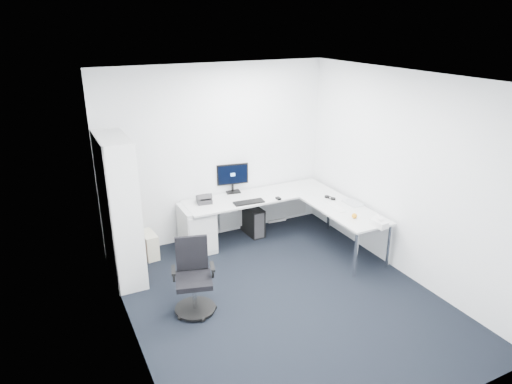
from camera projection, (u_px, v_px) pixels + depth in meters
name	position (u px, v px, depth m)	size (l,w,h in m)	color
ground	(283.00, 299.00, 5.70)	(4.20, 4.20, 0.00)	black
ceiling	(288.00, 78.00, 4.74)	(4.20, 4.20, 0.00)	white
wall_back	(217.00, 153.00, 6.98)	(3.60, 0.02, 2.70)	white
wall_front	(422.00, 290.00, 3.46)	(3.60, 0.02, 2.70)	white
wall_left	(126.00, 229.00, 4.47)	(0.02, 4.20, 2.70)	white
wall_right	(404.00, 176.00, 5.97)	(0.02, 4.20, 2.70)	white
l_desk	(269.00, 223.00, 6.98)	(2.38, 1.33, 0.69)	silver
drawer_pedestal	(197.00, 228.00, 6.83)	(0.45, 0.56, 0.69)	silver
bookshelf	(119.00, 209.00, 5.89)	(0.38, 0.97, 1.95)	silver
task_chair	(194.00, 279.00, 5.30)	(0.50, 0.50, 0.90)	black
black_pc_tower	(253.00, 221.00, 7.36)	(0.21, 0.47, 0.46)	black
beige_pc_tower	(149.00, 245.00, 6.66)	(0.18, 0.39, 0.37)	beige
power_strip	(277.00, 220.00, 7.88)	(0.33, 0.06, 0.04)	silver
monitor	(233.00, 178.00, 7.17)	(0.50, 0.16, 0.48)	black
black_keyboard	(249.00, 202.00, 6.83)	(0.46, 0.16, 0.02)	black
mouse	(278.00, 198.00, 6.97)	(0.06, 0.09, 0.03)	black
desk_phone	(204.00, 198.00, 6.82)	(0.22, 0.22, 0.15)	#2C2C2F
laptop	(354.00, 197.00, 6.77)	(0.32, 0.31, 0.22)	silver
white_keyboard	(336.00, 207.00, 6.67)	(0.11, 0.39, 0.01)	silver
headphones	(330.00, 197.00, 7.00)	(0.11, 0.18, 0.05)	black
orange_fruit	(354.00, 216.00, 6.29)	(0.08, 0.08, 0.08)	orange
tissue_box	(379.00, 223.00, 6.05)	(0.13, 0.25, 0.09)	silver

